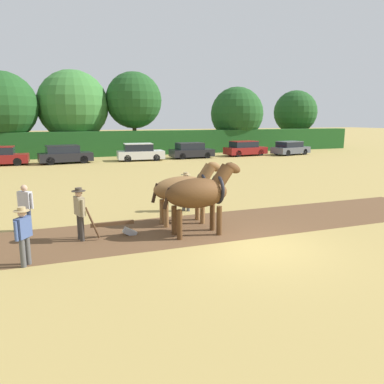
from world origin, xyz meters
name	(u,v)px	position (x,y,z in m)	size (l,w,h in m)	color
ground_plane	(255,246)	(0.00, 0.00, 0.00)	(240.00, 240.00, 0.00)	#A88E4C
plowed_furrow_strip	(49,244)	(-5.84, 2.55, 0.00)	(30.89, 3.57, 0.01)	brown
hedgerow	(105,144)	(0.00, 29.90, 1.27)	(61.08, 1.69, 2.53)	#1E511E
tree_center_left	(2,106)	(-9.37, 31.33, 4.96)	(6.60, 6.60, 8.27)	#423323
tree_center	(73,106)	(-2.75, 32.69, 5.12)	(7.37, 7.37, 8.81)	#4C3823
tree_center_right	(134,100)	(3.52, 31.74, 5.74)	(6.04, 6.04, 8.77)	brown
tree_right	(237,114)	(16.00, 31.45, 4.38)	(6.30, 6.30, 7.54)	#4C3823
tree_far_right	(295,112)	(25.85, 33.36, 4.64)	(5.72, 5.72, 7.51)	#423323
draft_horse_lead_left	(200,193)	(-1.11, 1.74, 1.42)	(2.80, 1.07, 2.46)	#513319
draft_horse_lead_right	(185,188)	(-1.08, 3.20, 1.31)	(2.81, 0.99, 2.32)	brown
plow	(117,227)	(-3.74, 2.51, 0.32)	(1.63, 0.47, 1.13)	#4C331E
farmer_at_plow	(80,210)	(-4.87, 2.54, 1.00)	(0.43, 0.64, 1.70)	#38332D
farmer_beside_team	(186,189)	(-0.40, 4.96, 0.95)	(0.47, 0.50, 1.64)	#4C4C4C
farmer_onlooker_left	(24,232)	(-6.42, 0.88, 0.92)	(0.42, 0.53, 1.59)	#4C4C4C
farmer_onlooker_right	(25,204)	(-6.51, 4.28, 0.93)	(0.52, 0.46, 1.62)	#28334C
parked_car_center	(65,155)	(-4.25, 24.67, 0.76)	(4.58, 2.28, 1.57)	black
parked_car_center_right	(140,152)	(2.32, 24.43, 0.75)	(4.35, 2.16, 1.58)	silver
parked_car_right	(191,151)	(7.49, 24.73, 0.72)	(4.19, 1.90, 1.50)	black
parked_car_far_right	(245,149)	(13.56, 24.91, 0.74)	(4.56, 2.09, 1.53)	maroon
parked_car_end_right	(290,148)	(18.59, 24.09, 0.70)	(4.45, 2.60, 1.44)	#565B66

